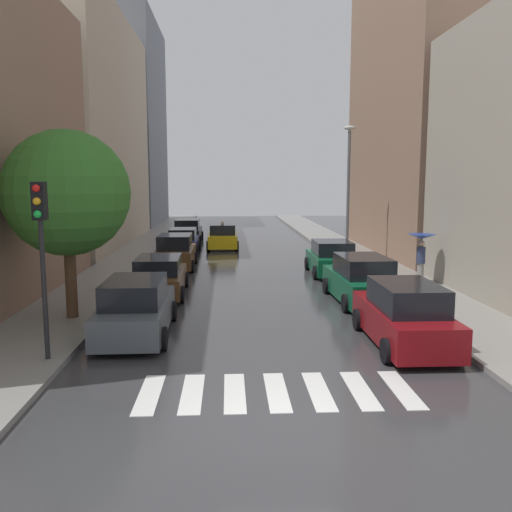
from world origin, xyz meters
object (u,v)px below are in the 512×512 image
at_px(parked_car_left_fifth, 188,231).
at_px(parked_car_left_fourth, 183,242).
at_px(parked_car_right_nearest, 404,316).
at_px(pedestrian_near_tree, 421,247).
at_px(parked_car_left_second, 159,277).
at_px(parked_car_right_third, 332,259).
at_px(taxi_midroad, 223,237).
at_px(parked_car_left_nearest, 136,309).
at_px(parked_car_right_second, 361,281).
at_px(parked_car_left_third, 175,253).
at_px(street_tree_left, 67,193).
at_px(traffic_light_left_corner, 41,231).
at_px(lamp_post_right, 348,184).

bearing_deg(parked_car_left_fifth, parked_car_left_fourth, -178.48).
height_order(parked_car_right_nearest, pedestrian_near_tree, pedestrian_near_tree).
height_order(parked_car_left_second, parked_car_right_third, parked_car_right_third).
relative_size(parked_car_left_fourth, pedestrian_near_tree, 1.99).
height_order(parked_car_left_fourth, taxi_midroad, taxi_midroad).
xyz_separation_m(parked_car_left_nearest, parked_car_right_second, (7.59, 3.95, 0.03)).
bearing_deg(parked_car_left_third, pedestrian_near_tree, -117.35).
height_order(parked_car_left_third, taxi_midroad, taxi_midroad).
distance_m(parked_car_left_second, street_tree_left, 5.63).
xyz_separation_m(parked_car_left_fifth, taxi_midroad, (2.58, -3.73, -0.03)).
bearing_deg(parked_car_left_nearest, parked_car_left_third, -0.63).
distance_m(parked_car_left_third, taxi_midroad, 8.66).
bearing_deg(street_tree_left, parked_car_left_nearest, -36.05).
height_order(parked_car_right_third, traffic_light_left_corner, traffic_light_left_corner).
relative_size(parked_car_left_nearest, street_tree_left, 0.80).
distance_m(parked_car_right_nearest, pedestrian_near_tree, 8.73).
bearing_deg(pedestrian_near_tree, street_tree_left, 51.15).
bearing_deg(traffic_light_left_corner, parked_car_right_third, 53.05).
xyz_separation_m(traffic_light_left_corner, lamp_post_right, (11.00, 16.48, 1.03)).
bearing_deg(parked_car_left_nearest, parked_car_left_fifth, -0.09).
height_order(parked_car_left_nearest, parked_car_right_nearest, parked_car_right_nearest).
relative_size(parked_car_left_fifth, street_tree_left, 0.79).
height_order(parked_car_left_nearest, street_tree_left, street_tree_left).
bearing_deg(lamp_post_right, parked_car_right_nearest, -96.65).
distance_m(parked_car_left_second, pedestrian_near_tree, 10.91).
xyz_separation_m(parked_car_left_fourth, taxi_midroad, (2.40, 2.71, 0.02)).
xyz_separation_m(pedestrian_near_tree, traffic_light_left_corner, (-12.53, -9.16, 1.55)).
relative_size(parked_car_right_third, taxi_midroad, 0.90).
distance_m(parked_car_left_fourth, parked_car_right_third, 11.03).
relative_size(parked_car_right_second, taxi_midroad, 1.05).
xyz_separation_m(parked_car_left_fifth, street_tree_left, (-2.03, -22.62, 3.29)).
bearing_deg(taxi_midroad, parked_car_left_fourth, 137.83).
distance_m(taxi_midroad, pedestrian_near_tree, 16.30).
bearing_deg(street_tree_left, parked_car_left_fifth, 84.87).
xyz_separation_m(parked_car_left_fourth, street_tree_left, (-2.21, -16.18, 3.34)).
relative_size(parked_car_left_nearest, parked_car_left_third, 1.07).
height_order(parked_car_left_fifth, street_tree_left, street_tree_left).
height_order(taxi_midroad, lamp_post_right, lamp_post_right).
bearing_deg(street_tree_left, parked_car_left_second, 59.73).
xyz_separation_m(parked_car_right_third, pedestrian_near_tree, (3.15, -3.31, 0.97)).
xyz_separation_m(parked_car_right_second, taxi_midroad, (-5.28, 16.62, -0.05)).
xyz_separation_m(parked_car_left_third, traffic_light_left_corner, (-1.72, -14.71, 2.47)).
height_order(parked_car_right_second, pedestrian_near_tree, pedestrian_near_tree).
height_order(parked_car_left_nearest, pedestrian_near_tree, pedestrian_near_tree).
xyz_separation_m(parked_car_right_second, lamp_post_right, (1.66, 10.05, 3.50)).
distance_m(parked_car_right_second, taxi_midroad, 17.44).
relative_size(taxi_midroad, traffic_light_left_corner, 1.08).
height_order(parked_car_left_second, parked_car_left_third, parked_car_left_third).
xyz_separation_m(parked_car_left_fourth, lamp_post_right, (9.35, -3.86, 3.58)).
distance_m(parked_car_left_fourth, parked_car_right_second, 15.89).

